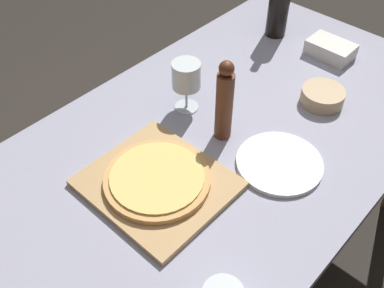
{
  "coord_description": "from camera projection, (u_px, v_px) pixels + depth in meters",
  "views": [
    {
      "loc": [
        0.59,
        -0.72,
        1.66
      ],
      "look_at": [
        0.0,
        -0.08,
        0.8
      ],
      "focal_mm": 42.0,
      "sensor_mm": 36.0,
      "label": 1
    }
  ],
  "objects": [
    {
      "name": "dining_table",
      "position": [
        210.0,
        162.0,
        1.37
      ],
      "size": [
        0.91,
        1.77,
        0.74
      ],
      "color": "#9393A8",
      "rests_on": "ground_plane"
    },
    {
      "name": "pizza",
      "position": [
        158.0,
        179.0,
        1.18
      ],
      "size": [
        0.28,
        0.28,
        0.02
      ],
      "color": "tan",
      "rests_on": "cutting_board"
    },
    {
      "name": "ground_plane",
      "position": [
        205.0,
        272.0,
        1.83
      ],
      "size": [
        12.0,
        12.0,
        0.0
      ],
      "primitive_type": "plane",
      "color": "#2D2823"
    },
    {
      "name": "dinner_plate",
      "position": [
        279.0,
        163.0,
        1.25
      ],
      "size": [
        0.24,
        0.24,
        0.01
      ],
      "color": "silver",
      "rests_on": "dining_table"
    },
    {
      "name": "food_container",
      "position": [
        331.0,
        49.0,
        1.61
      ],
      "size": [
        0.16,
        0.11,
        0.05
      ],
      "color": "beige",
      "rests_on": "dining_table"
    },
    {
      "name": "wine_glass",
      "position": [
        186.0,
        77.0,
        1.34
      ],
      "size": [
        0.09,
        0.09,
        0.17
      ],
      "color": "silver",
      "rests_on": "dining_table"
    },
    {
      "name": "cutting_board",
      "position": [
        159.0,
        185.0,
        1.19
      ],
      "size": [
        0.36,
        0.32,
        0.02
      ],
      "color": "tan",
      "rests_on": "dining_table"
    },
    {
      "name": "small_bowl",
      "position": [
        322.0,
        96.0,
        1.43
      ],
      "size": [
        0.14,
        0.14,
        0.05
      ],
      "color": "tan",
      "rests_on": "dining_table"
    },
    {
      "name": "pepper_mill",
      "position": [
        224.0,
        102.0,
        1.25
      ],
      "size": [
        0.05,
        0.05,
        0.26
      ],
      "color": "#5B2D19",
      "rests_on": "dining_table"
    }
  ]
}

